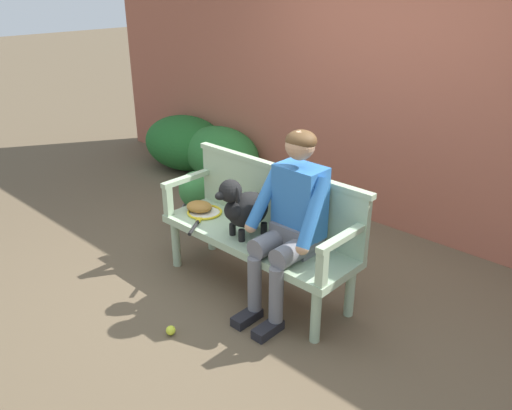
{
  "coord_description": "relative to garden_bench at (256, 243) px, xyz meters",
  "views": [
    {
      "loc": [
        2.37,
        -2.52,
        2.25
      ],
      "look_at": [
        0.0,
        0.0,
        0.72
      ],
      "focal_mm": 36.26,
      "sensor_mm": 36.0,
      "label": 1
    }
  ],
  "objects": [
    {
      "name": "person_seated",
      "position": [
        0.35,
        -0.02,
        0.33
      ],
      "size": [
        0.56,
        0.66,
        1.34
      ],
      "color": "black",
      "rests_on": "ground"
    },
    {
      "name": "tennis_racket",
      "position": [
        -0.56,
        -0.02,
        0.07
      ],
      "size": [
        0.43,
        0.56,
        0.03
      ],
      "color": "yellow",
      "rests_on": "garden_bench"
    },
    {
      "name": "bench_armrest_right_end",
      "position": [
        0.77,
        -0.09,
        0.26
      ],
      "size": [
        0.06,
        0.52,
        0.28
      ],
      "color": "#9EB793",
      "rests_on": "garden_bench"
    },
    {
      "name": "hedge_bush_far_left",
      "position": [
        -1.93,
        1.45,
        -0.08
      ],
      "size": [
        1.05,
        0.71,
        0.64
      ],
      "primitive_type": "ellipsoid",
      "color": "#286B2D",
      "rests_on": "ground"
    },
    {
      "name": "dog_on_bench",
      "position": [
        -0.06,
        -0.07,
        0.3
      ],
      "size": [
        0.29,
        0.47,
        0.47
      ],
      "color": "black",
      "rests_on": "garden_bench"
    },
    {
      "name": "tennis_ball",
      "position": [
        -0.03,
        -0.82,
        -0.37
      ],
      "size": [
        0.07,
        0.07,
        0.07
      ],
      "primitive_type": "sphere",
      "color": "#CCDB33",
      "rests_on": "ground"
    },
    {
      "name": "garden_bench",
      "position": [
        0.0,
        0.0,
        0.0
      ],
      "size": [
        1.62,
        0.52,
        0.47
      ],
      "color": "#9EB793",
      "rests_on": "ground"
    },
    {
      "name": "bench_armrest_left_end",
      "position": [
        -0.77,
        -0.09,
        0.26
      ],
      "size": [
        0.06,
        0.52,
        0.28
      ],
      "color": "#9EB793",
      "rests_on": "garden_bench"
    },
    {
      "name": "potted_plant",
      "position": [
        -1.12,
        0.37,
        -0.08
      ],
      "size": [
        0.33,
        0.33,
        0.59
      ],
      "color": "slate",
      "rests_on": "ground"
    },
    {
      "name": "brick_garden_fence",
      "position": [
        0.0,
        1.84,
        0.9
      ],
      "size": [
        8.0,
        0.3,
        2.62
      ],
      "primitive_type": "cube",
      "color": "#9E5642",
      "rests_on": "ground"
    },
    {
      "name": "hedge_bush_mid_left",
      "position": [
        -2.57,
        1.43,
        -0.07
      ],
      "size": [
        1.14,
        0.87,
        0.66
      ],
      "primitive_type": "ellipsoid",
      "color": "#1E5B23",
      "rests_on": "ground"
    },
    {
      "name": "baseball_glove",
      "position": [
        -0.63,
        -0.01,
        0.11
      ],
      "size": [
        0.27,
        0.25,
        0.09
      ],
      "primitive_type": "ellipsoid",
      "rotation": [
        0.0,
        0.0,
        0.44
      ],
      "color": "#9E6B2D",
      "rests_on": "garden_bench"
    },
    {
      "name": "ground_plane",
      "position": [
        0.0,
        0.0,
        -0.4
      ],
      "size": [
        40.0,
        40.0,
        0.0
      ],
      "primitive_type": "plane",
      "color": "brown"
    },
    {
      "name": "bench_backrest",
      "position": [
        0.0,
        0.23,
        0.32
      ],
      "size": [
        1.66,
        0.06,
        0.5
      ],
      "color": "#9EB793",
      "rests_on": "garden_bench"
    }
  ]
}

